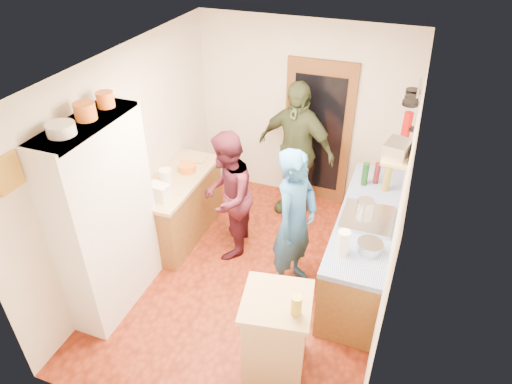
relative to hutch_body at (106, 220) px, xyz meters
The scene contains 44 objects.
floor 1.89m from the hutch_body, 31.61° to the left, with size 3.00×4.00×0.02m, color maroon.
ceiling 2.15m from the hutch_body, 31.61° to the left, with size 3.00×4.00×0.02m, color silver.
wall_back 3.10m from the hutch_body, 65.17° to the left, with size 3.00×0.02×2.60m, color beige.
wall_front 1.79m from the hutch_body, 42.95° to the right, with size 3.00×0.02×2.60m, color beige.
wall_left 0.85m from the hutch_body, 104.71° to the left, with size 0.02×4.00×2.60m, color beige.
wall_right 2.93m from the hutch_body, 15.89° to the left, with size 0.02×4.00×2.60m, color beige.
door_frame 3.17m from the hutch_body, 60.77° to the left, with size 0.95×0.06×2.10m, color brown.
door_glass 3.14m from the hutch_body, 60.46° to the left, with size 0.70×0.02×1.70m, color black.
hutch_body is the anchor object (origin of this frame).
hutch_top_shelf 1.08m from the hutch_body, ahead, with size 0.40×1.14×0.04m, color white.
plate_stack 1.18m from the hutch_body, 90.00° to the right, with size 0.24×0.24×0.10m, color white.
orange_pot_a 1.18m from the hutch_body, 90.00° to the left, with size 0.19×0.19×0.16m, color orange.
orange_pot_b 1.22m from the hutch_body, 90.00° to the left, with size 0.16×0.16×0.15m, color orange.
left_counter_base 1.42m from the hutch_body, 85.43° to the left, with size 0.60×1.40×0.85m, color brown.
left_counter_top 1.27m from the hutch_body, 85.43° to the left, with size 0.64×1.44×0.05m, color tan.
toaster 0.81m from the hutch_body, 79.23° to the left, with size 0.24×0.16×0.18m, color white.
kettle 1.13m from the hutch_body, 87.44° to the left, with size 0.16×0.16×0.17m, color white.
orange_bowl 1.46m from the hutch_body, 82.87° to the left, with size 0.22×0.22×0.10m, color orange.
chopping_board 1.77m from the hutch_body, 86.08° to the left, with size 0.30×0.22×0.03m, color tan.
right_counter_base 2.90m from the hutch_body, 27.47° to the left, with size 0.60×2.20×0.84m, color brown.
right_counter_top 2.83m from the hutch_body, 27.47° to the left, with size 0.62×2.22×0.06m, color #193FA2.
hob 2.78m from the hutch_body, 25.87° to the left, with size 0.55×0.58×0.04m, color silver.
pot_on_hob 2.79m from the hutch_body, 28.46° to the left, with size 0.19×0.19×0.12m, color silver.
bottle_a 3.03m from the hutch_body, 39.04° to the left, with size 0.08×0.08×0.30m, color #143F14.
bottle_b 3.18m from the hutch_body, 38.81° to the left, with size 0.07×0.07×0.28m, color #591419.
bottle_c 3.21m from the hutch_body, 35.65° to the left, with size 0.09×0.09×0.35m, color olive.
paper_towel 2.42m from the hutch_body, 13.61° to the left, with size 0.12×0.12×0.27m, color white.
mixing_bowl 2.70m from the hutch_body, 14.95° to the left, with size 0.26×0.26×0.10m, color silver.
island_base 2.07m from the hutch_body, ahead, with size 0.55×0.55×0.86m, color tan.
island_top 1.97m from the hutch_body, ahead, with size 0.62×0.62×0.05m, color tan.
cutting_board 1.90m from the hutch_body, ahead, with size 0.35×0.28×0.02m, color white.
oil_jar 2.16m from the hutch_body, ahead, with size 0.10×0.10×0.19m, color #AD9E2D.
pan_rail 3.73m from the hutch_body, 40.11° to the left, with size 0.02×0.02×0.65m, color silver.
pan_hang_a 3.55m from the hutch_body, 38.53° to the left, with size 0.18×0.18×0.05m, color black.
pan_hang_b 3.67m from the hutch_body, 41.04° to the left, with size 0.16×0.16×0.05m, color black.
pan_hang_c 3.80m from the hutch_body, 43.36° to the left, with size 0.17×0.17×0.05m, color black.
wall_shelf 3.01m from the hutch_body, 25.09° to the left, with size 0.26×0.42×0.03m, color tan.
radio 3.03m from the hutch_body, 25.09° to the left, with size 0.22×0.30×0.15m, color silver.
ext_bracket 3.75m from the hutch_body, 42.07° to the left, with size 0.06×0.10×0.04m, color black.
fire_extinguisher 3.71m from the hutch_body, 42.69° to the left, with size 0.11×0.11×0.32m, color red.
picture_frame 1.22m from the hutch_body, 103.50° to the right, with size 0.03×0.25×0.30m, color gold.
person_hob 2.00m from the hutch_body, 25.81° to the left, with size 0.65×0.42×1.77m, color #24568F.
person_left 1.52m from the hutch_body, 55.06° to the left, with size 0.81×0.63×1.66m, color #461522.
person_back 2.70m from the hutch_body, 59.53° to the left, with size 1.14×0.48×1.95m, color #313A21.
Camera 1 is at (1.43, -3.76, 3.94)m, focal length 32.00 mm.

